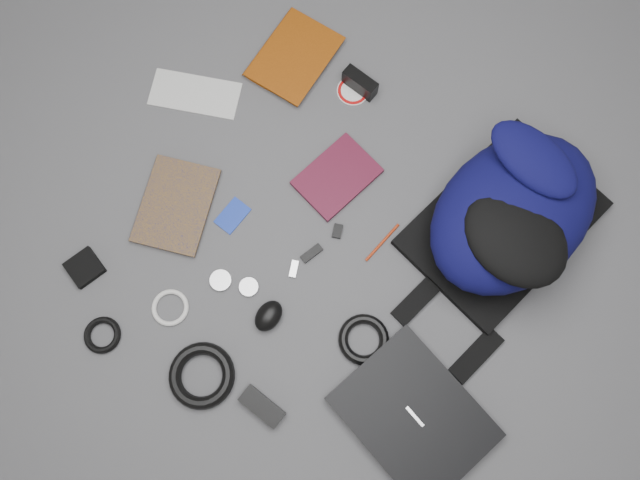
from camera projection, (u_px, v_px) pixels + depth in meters
The scene contains 24 objects.
ground at pixel (320, 242), 1.64m from camera, with size 4.00×4.00×0.00m, color #4F4F51.
backpack at pixel (513, 213), 1.54m from camera, with size 0.37×0.53×0.22m, color #080732, non-canonical shape.
laptop at pixel (414, 416), 1.52m from camera, with size 0.35×0.27×0.04m, color black.
textbook_red at pixel (267, 41), 1.76m from camera, with size 0.18×0.25×0.03m, color #783206.
comic_book at pixel (144, 198), 1.66m from camera, with size 0.18×0.25×0.02m, color #AD760C.
envelope at pixel (195, 94), 1.73m from camera, with size 0.25×0.11×0.00m, color silver.
dvd_case at pixel (337, 177), 1.67m from camera, with size 0.15×0.21×0.02m, color #420C1D.
compact_camera at pixel (360, 83), 1.71m from camera, with size 0.10×0.04×0.06m, color black.
sticker_disc at pixel (353, 91), 1.74m from camera, with size 0.09×0.09×0.00m, color white.
pen_teal at pixel (332, 195), 1.66m from camera, with size 0.01×0.01×0.12m, color #0D7276.
pen_red at pixel (382, 242), 1.63m from camera, with size 0.01×0.01×0.13m, color #A62B0C.
id_badge at pixel (232, 216), 1.65m from camera, with size 0.06×0.09×0.00m, color #1734AE.
usb_black at pixel (312, 253), 1.62m from camera, with size 0.02×0.06×0.01m, color black.
usb_silver at pixel (294, 269), 1.62m from camera, with size 0.02×0.04×0.01m, color silver.
key_fob at pixel (337, 231), 1.64m from camera, with size 0.02×0.04×0.01m, color black.
mouse at pixel (269, 316), 1.57m from camera, with size 0.06×0.09×0.04m, color black.
headphone_left at pixel (221, 280), 1.61m from camera, with size 0.06×0.06×0.01m, color #B1B0B3.
headphone_right at pixel (249, 287), 1.60m from camera, with size 0.05×0.05×0.01m, color #A6A6A8.
cable_coil at pixel (364, 339), 1.56m from camera, with size 0.13×0.13×0.02m, color black.
power_brick at pixel (262, 406), 1.52m from camera, with size 0.11×0.05×0.03m, color black.
power_cord_coil at pixel (202, 376), 1.54m from camera, with size 0.17×0.17×0.03m, color black.
pouch at pixel (85, 268), 1.61m from camera, with size 0.08×0.08×0.02m, color black.
earbud_coil at pixel (102, 335), 1.57m from camera, with size 0.09×0.09×0.02m, color black.
white_cable_coil at pixel (170, 308), 1.59m from camera, with size 0.10×0.10×0.01m, color silver.
Camera 1 is at (0.19, -0.33, 1.59)m, focal length 35.00 mm.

